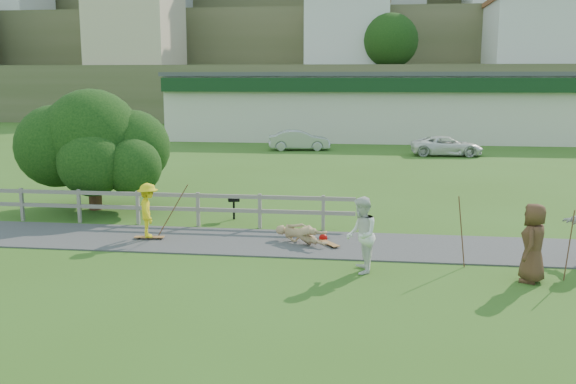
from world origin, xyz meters
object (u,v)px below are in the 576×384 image
bbq (234,207)px  skater_rider (148,214)px  skater_fallen (301,234)px  spectator_c (533,243)px  car_silver (299,140)px  tree (94,164)px  spectator_a (361,235)px  car_white (447,146)px

bbq → skater_rider: bearing=-137.0°
skater_rider → skater_fallen: (4.47, 0.09, -0.48)m
skater_rider → spectator_c: (10.16, -2.54, 0.13)m
skater_fallen → bbq: bbq is taller
skater_rider → car_silver: (1.56, 24.18, -0.13)m
car_silver → tree: tree is taller
skater_fallen → spectator_c: spectator_c is taller
skater_fallen → spectator_c: 6.30m
spectator_c → bbq: size_ratio=2.27×
skater_rider → tree: 5.39m
car_silver → bbq: (0.29, -21.09, -0.25)m
skater_fallen → spectator_a: size_ratio=0.91×
skater_rider → skater_fallen: skater_rider is taller
spectator_c → car_silver: spectator_c is taller
skater_rider → car_white: skater_rider is taller
skater_rider → spectator_a: 6.63m
car_silver → tree: size_ratio=0.72×
spectator_a → tree: (-9.66, 6.39, 0.72)m
spectator_c → tree: (-13.62, 6.58, 0.72)m
spectator_a → bbq: size_ratio=2.29×
skater_rider → car_white: bearing=-48.4°
skater_fallen → car_white: (6.38, 22.28, 0.28)m
skater_rider → tree: (-3.46, 4.04, 0.86)m
spectator_a → car_white: spectator_a is taller
skater_rider → car_silver: size_ratio=0.40×
spectator_c → car_silver: (-8.59, 26.71, -0.27)m
skater_rider → spectator_c: bearing=-126.5°
skater_rider → bbq: 3.62m
car_white → bbq: 21.27m
skater_rider → spectator_a: bearing=-133.2°
skater_fallen → bbq: (-2.62, 3.00, 0.10)m
bbq → car_silver: bearing=74.7°
skater_fallen → spectator_a: bearing=-111.6°
skater_fallen → tree: size_ratio=0.31×
skater_fallen → car_silver: (-2.90, 24.09, 0.35)m
skater_rider → skater_fallen: size_ratio=0.93×
skater_rider → car_silver: skater_rider is taller
skater_rider → bbq: bearing=-53.4°
car_silver → tree: 20.77m
spectator_a → skater_fallen: bearing=-149.0°
spectator_c → car_silver: 28.06m
car_white → bbq: (-9.00, -19.28, -0.19)m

